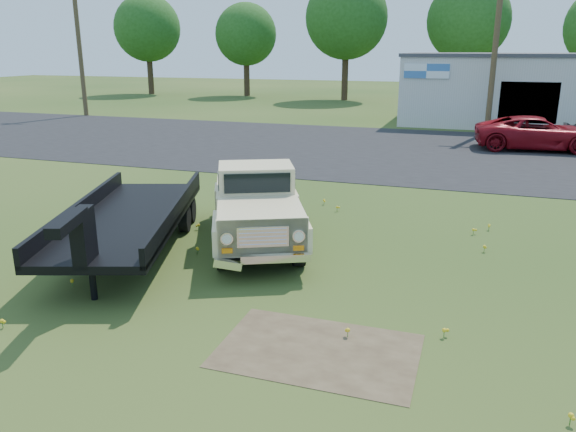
% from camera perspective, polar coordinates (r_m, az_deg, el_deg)
% --- Properties ---
extents(ground, '(140.00, 140.00, 0.00)m').
position_cam_1_polar(ground, '(11.79, -0.02, -5.38)').
color(ground, '#233F14').
rests_on(ground, ground).
extents(asphalt_lot, '(90.00, 14.00, 0.02)m').
position_cam_1_polar(asphalt_lot, '(25.97, 10.68, 6.58)').
color(asphalt_lot, black).
rests_on(asphalt_lot, ground).
extents(dirt_patch_a, '(3.00, 2.00, 0.01)m').
position_cam_1_polar(dirt_patch_a, '(8.81, 3.07, -13.51)').
color(dirt_patch_a, '#473826').
rests_on(dirt_patch_a, ground).
extents(dirt_patch_b, '(2.20, 1.60, 0.01)m').
position_cam_1_polar(dirt_patch_b, '(15.55, -2.89, 0.11)').
color(dirt_patch_b, '#473826').
rests_on(dirt_patch_b, ground).
extents(commercial_building, '(14.20, 8.20, 4.15)m').
position_cam_1_polar(commercial_building, '(37.50, 22.92, 11.85)').
color(commercial_building, beige).
rests_on(commercial_building, ground).
extents(utility_pole_west, '(1.60, 0.30, 9.00)m').
position_cam_1_polar(utility_pole_west, '(41.19, -20.44, 15.93)').
color(utility_pole_west, '#4C3B23').
rests_on(utility_pole_west, ground).
extents(utility_pole_mid, '(1.60, 0.30, 9.00)m').
position_cam_1_polar(utility_pole_mid, '(32.36, 20.34, 16.00)').
color(utility_pole_mid, '#4C3B23').
rests_on(utility_pole_mid, ground).
extents(treeline_a, '(6.40, 6.40, 9.52)m').
position_cam_1_polar(treeline_a, '(59.42, -14.11, 18.01)').
color(treeline_a, '#3B2A1A').
rests_on(treeline_a, ground).
extents(treeline_b, '(5.76, 5.76, 8.57)m').
position_cam_1_polar(treeline_b, '(55.68, -4.30, 17.91)').
color(treeline_b, '#3B2A1A').
rests_on(treeline_b, ground).
extents(treeline_c, '(7.04, 7.04, 10.47)m').
position_cam_1_polar(treeline_c, '(51.22, 5.97, 19.40)').
color(treeline_c, '#3B2A1A').
rests_on(treeline_c, ground).
extents(treeline_d, '(6.72, 6.72, 10.00)m').
position_cam_1_polar(treeline_d, '(50.92, 17.86, 18.39)').
color(treeline_d, '#3B2A1A').
rests_on(treeline_d, ground).
extents(vintage_pickup_truck, '(4.00, 5.55, 1.88)m').
position_cam_1_polar(vintage_pickup_truck, '(13.12, -3.24, 1.25)').
color(vintage_pickup_truck, beige).
rests_on(vintage_pickup_truck, ground).
extents(flatbed_trailer, '(4.28, 7.10, 1.84)m').
position_cam_1_polar(flatbed_trailer, '(12.99, -15.90, 0.36)').
color(flatbed_trailer, black).
rests_on(flatbed_trailer, ground).
extents(red_pickup, '(5.57, 2.99, 1.49)m').
position_cam_1_polar(red_pickup, '(27.89, 23.98, 7.67)').
color(red_pickup, maroon).
rests_on(red_pickup, ground).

